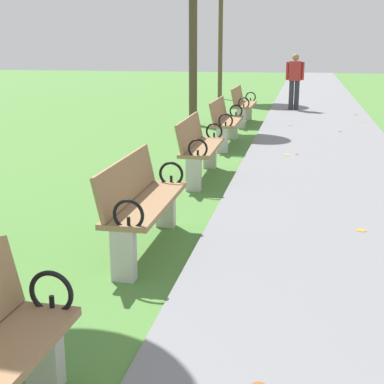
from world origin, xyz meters
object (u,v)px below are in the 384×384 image
object	(u,v)px
park_bench_6	(243,104)
pedestrian_walking	(295,79)
park_bench_4	(199,146)
park_bench_3	(142,202)
park_bench_5	(225,121)

from	to	relation	value
park_bench_6	pedestrian_walking	distance (m)	3.38
park_bench_6	pedestrian_walking	size ratio (longest dim) A/B	0.99
park_bench_4	pedestrian_walking	xyz separation A→B (m)	(1.18, 9.08, 0.44)
park_bench_3	park_bench_6	xyz separation A→B (m)	(0.00, 8.98, 0.00)
park_bench_6	pedestrian_walking	world-z (taller)	pedestrian_walking
park_bench_6	pedestrian_walking	bearing A→B (deg)	69.32
park_bench_4	park_bench_5	distance (m)	2.81
park_bench_3	park_bench_4	bearing A→B (deg)	90.00
park_bench_4	park_bench_5	world-z (taller)	same
park_bench_5	park_bench_6	xyz separation A→B (m)	(0.00, 3.14, 0.00)
park_bench_4	pedestrian_walking	distance (m)	9.16
park_bench_3	park_bench_5	xyz separation A→B (m)	(0.00, 5.85, 0.00)
pedestrian_walking	park_bench_6	bearing A→B (deg)	-110.68
park_bench_3	park_bench_6	distance (m)	8.98
park_bench_6	pedestrian_walking	xyz separation A→B (m)	(1.18, 3.13, 0.44)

